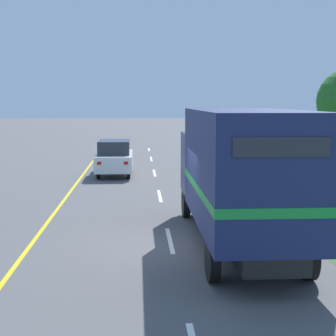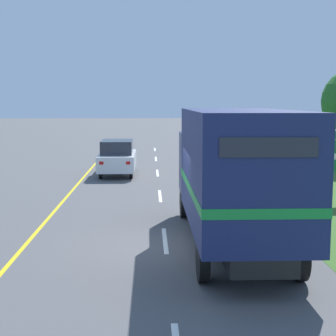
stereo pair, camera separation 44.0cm
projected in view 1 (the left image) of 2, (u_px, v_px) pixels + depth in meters
name	position (u px, v px, depth m)	size (l,w,h in m)	color
ground_plane	(171.00, 246.00, 13.48)	(200.00, 200.00, 0.00)	#515154
edge_line_yellow	(71.00, 191.00, 21.66)	(0.12, 53.13, 0.01)	yellow
centre_dash_near	(170.00, 240.00, 14.04)	(0.12, 2.60, 0.01)	white
centre_dash_mid_a	(160.00, 196.00, 20.57)	(0.12, 2.60, 0.01)	white
centre_dash_mid_b	(154.00, 173.00, 27.10)	(0.12, 2.60, 0.01)	white
centre_dash_far	(151.00, 159.00, 33.64)	(0.12, 2.60, 0.01)	white
centre_dash_farthest	(149.00, 149.00, 40.17)	(0.12, 2.60, 0.01)	white
horse_trailer_truck	(239.00, 172.00, 13.04)	(2.40, 8.13, 3.57)	black
lead_car_white	(115.00, 157.00, 26.24)	(1.80, 4.22, 1.79)	black
highway_sign	(322.00, 157.00, 19.05)	(2.30, 0.09, 2.69)	#9E9EA3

